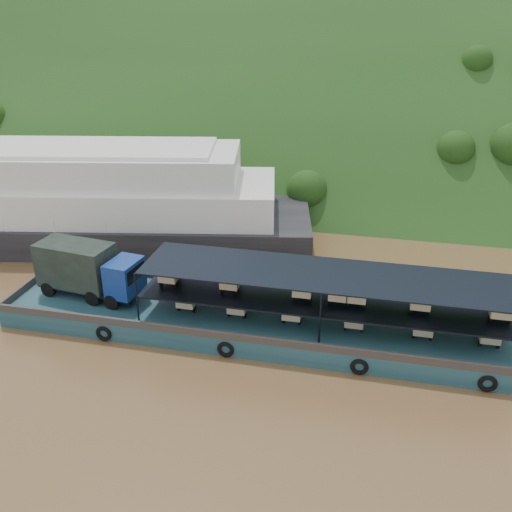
# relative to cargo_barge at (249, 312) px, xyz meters

# --- Properties ---
(ground) EXTENTS (160.00, 160.00, 0.00)m
(ground) POSITION_rel_cargo_barge_xyz_m (1.44, 1.50, -1.23)
(ground) COLOR brown
(ground) RESTS_ON ground
(hillside) EXTENTS (140.00, 39.60, 39.60)m
(hillside) POSITION_rel_cargo_barge_xyz_m (1.44, 37.50, -1.23)
(hillside) COLOR #183412
(hillside) RESTS_ON ground
(cargo_barge) EXTENTS (35.00, 7.18, 4.89)m
(cargo_barge) POSITION_rel_cargo_barge_xyz_m (0.00, 0.00, 0.00)
(cargo_barge) COLOR #153B4A
(cargo_barge) RESTS_ON ground
(passenger_ferry) EXTENTS (43.08, 18.29, 8.48)m
(passenger_ferry) POSITION_rel_cargo_barge_xyz_m (-18.79, 11.51, 2.44)
(passenger_ferry) COLOR black
(passenger_ferry) RESTS_ON ground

